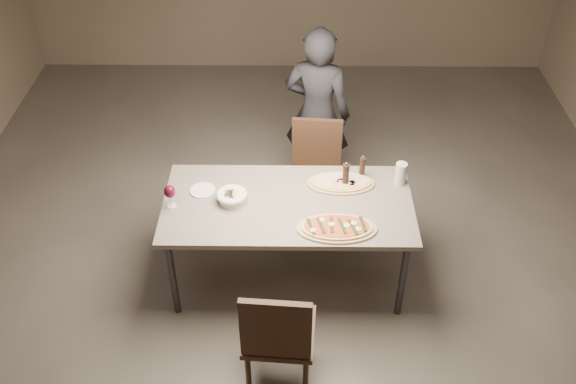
{
  "coord_description": "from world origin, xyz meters",
  "views": [
    {
      "loc": [
        0.04,
        -3.53,
        3.71
      ],
      "look_at": [
        0.0,
        0.0,
        0.85
      ],
      "focal_mm": 40.0,
      "sensor_mm": 36.0,
      "label": 1
    }
  ],
  "objects_px": {
    "zucchini_pizza": "(337,228)",
    "bread_basket": "(232,196)",
    "carafe": "(401,174)",
    "chair_far": "(316,168)",
    "pepper_mill_left": "(346,175)",
    "dining_table": "(288,209)",
    "ham_pizza": "(341,183)",
    "diner": "(317,113)",
    "chair_near": "(278,334)"
  },
  "relations": [
    {
      "from": "bread_basket",
      "to": "chair_near",
      "type": "height_order",
      "value": "chair_near"
    },
    {
      "from": "chair_near",
      "to": "diner",
      "type": "bearing_deg",
      "value": 86.58
    },
    {
      "from": "dining_table",
      "to": "carafe",
      "type": "relative_size",
      "value": 10.2
    },
    {
      "from": "chair_far",
      "to": "ham_pizza",
      "type": "bearing_deg",
      "value": 112.4
    },
    {
      "from": "bread_basket",
      "to": "carafe",
      "type": "bearing_deg",
      "value": 10.49
    },
    {
      "from": "zucchini_pizza",
      "to": "carafe",
      "type": "bearing_deg",
      "value": 57.25
    },
    {
      "from": "ham_pizza",
      "to": "zucchini_pizza",
      "type": "bearing_deg",
      "value": -82.82
    },
    {
      "from": "chair_near",
      "to": "bread_basket",
      "type": "bearing_deg",
      "value": 113.36
    },
    {
      "from": "bread_basket",
      "to": "pepper_mill_left",
      "type": "relative_size",
      "value": 1.03
    },
    {
      "from": "zucchini_pizza",
      "to": "chair_far",
      "type": "height_order",
      "value": "chair_far"
    },
    {
      "from": "bread_basket",
      "to": "diner",
      "type": "xyz_separation_m",
      "value": [
        0.64,
        1.14,
        -0.01
      ]
    },
    {
      "from": "bread_basket",
      "to": "diner",
      "type": "bearing_deg",
      "value": 60.65
    },
    {
      "from": "bread_basket",
      "to": "carafe",
      "type": "distance_m",
      "value": 1.25
    },
    {
      "from": "ham_pizza",
      "to": "chair_near",
      "type": "relative_size",
      "value": 0.53
    },
    {
      "from": "zucchini_pizza",
      "to": "pepper_mill_left",
      "type": "bearing_deg",
      "value": 90.78
    },
    {
      "from": "bread_basket",
      "to": "chair_far",
      "type": "distance_m",
      "value": 1.0
    },
    {
      "from": "dining_table",
      "to": "diner",
      "type": "xyz_separation_m",
      "value": [
        0.24,
        1.15,
        0.09
      ]
    },
    {
      "from": "carafe",
      "to": "diner",
      "type": "bearing_deg",
      "value": 123.09
    },
    {
      "from": "zucchini_pizza",
      "to": "pepper_mill_left",
      "type": "distance_m",
      "value": 0.5
    },
    {
      "from": "pepper_mill_left",
      "to": "chair_far",
      "type": "relative_size",
      "value": 0.23
    },
    {
      "from": "ham_pizza",
      "to": "diner",
      "type": "height_order",
      "value": "diner"
    },
    {
      "from": "pepper_mill_left",
      "to": "diner",
      "type": "xyz_separation_m",
      "value": [
        -0.18,
        0.95,
        -0.06
      ]
    },
    {
      "from": "dining_table",
      "to": "carafe",
      "type": "distance_m",
      "value": 0.88
    },
    {
      "from": "ham_pizza",
      "to": "pepper_mill_left",
      "type": "distance_m",
      "value": 0.09
    },
    {
      "from": "zucchini_pizza",
      "to": "chair_near",
      "type": "bearing_deg",
      "value": -107.56
    },
    {
      "from": "pepper_mill_left",
      "to": "chair_far",
      "type": "distance_m",
      "value": 0.67
    },
    {
      "from": "dining_table",
      "to": "carafe",
      "type": "xyz_separation_m",
      "value": [
        0.83,
        0.24,
        0.15
      ]
    },
    {
      "from": "chair_far",
      "to": "zucchini_pizza",
      "type": "bearing_deg",
      "value": 100.91
    },
    {
      "from": "pepper_mill_left",
      "to": "chair_far",
      "type": "height_order",
      "value": "pepper_mill_left"
    },
    {
      "from": "carafe",
      "to": "diner",
      "type": "distance_m",
      "value": 1.09
    },
    {
      "from": "chair_far",
      "to": "chair_near",
      "type": "bearing_deg",
      "value": 85.58
    },
    {
      "from": "ham_pizza",
      "to": "bread_basket",
      "type": "relative_size",
      "value": 2.27
    },
    {
      "from": "bread_basket",
      "to": "carafe",
      "type": "height_order",
      "value": "carafe"
    },
    {
      "from": "ham_pizza",
      "to": "pepper_mill_left",
      "type": "xyz_separation_m",
      "value": [
        0.03,
        -0.02,
        0.09
      ]
    },
    {
      "from": "carafe",
      "to": "diner",
      "type": "height_order",
      "value": "diner"
    },
    {
      "from": "zucchini_pizza",
      "to": "bread_basket",
      "type": "height_order",
      "value": "bread_basket"
    },
    {
      "from": "dining_table",
      "to": "bread_basket",
      "type": "bearing_deg",
      "value": 178.39
    },
    {
      "from": "bread_basket",
      "to": "carafe",
      "type": "xyz_separation_m",
      "value": [
        1.23,
        0.23,
        0.04
      ]
    },
    {
      "from": "zucchini_pizza",
      "to": "chair_far",
      "type": "bearing_deg",
      "value": 107.16
    },
    {
      "from": "zucchini_pizza",
      "to": "chair_near",
      "type": "xyz_separation_m",
      "value": [
        -0.39,
        -0.72,
        -0.24
      ]
    },
    {
      "from": "dining_table",
      "to": "bread_basket",
      "type": "relative_size",
      "value": 8.11
    },
    {
      "from": "chair_near",
      "to": "dining_table",
      "type": "bearing_deg",
      "value": 91.26
    },
    {
      "from": "dining_table",
      "to": "chair_near",
      "type": "bearing_deg",
      "value": -92.98
    },
    {
      "from": "dining_table",
      "to": "ham_pizza",
      "type": "xyz_separation_m",
      "value": [
        0.39,
        0.22,
        0.07
      ]
    },
    {
      "from": "zucchini_pizza",
      "to": "carafe",
      "type": "distance_m",
      "value": 0.72
    },
    {
      "from": "dining_table",
      "to": "pepper_mill_left",
      "type": "xyz_separation_m",
      "value": [
        0.42,
        0.2,
        0.16
      ]
    },
    {
      "from": "dining_table",
      "to": "bread_basket",
      "type": "height_order",
      "value": "bread_basket"
    },
    {
      "from": "dining_table",
      "to": "zucchini_pizza",
      "type": "height_order",
      "value": "zucchini_pizza"
    },
    {
      "from": "diner",
      "to": "dining_table",
      "type": "bearing_deg",
      "value": 94.39
    },
    {
      "from": "diner",
      "to": "pepper_mill_left",
      "type": "bearing_deg",
      "value": 117.08
    }
  ]
}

